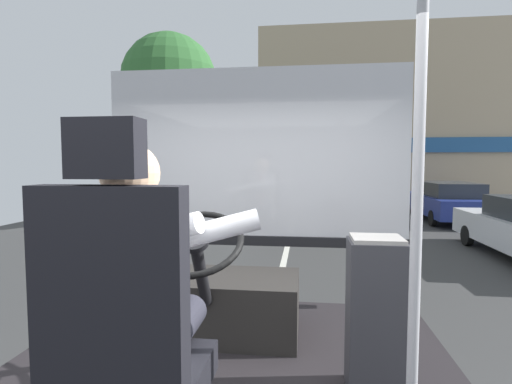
# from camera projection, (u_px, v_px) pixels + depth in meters

# --- Properties ---
(ground) EXTENTS (18.00, 44.00, 0.06)m
(ground) POSITION_uv_depth(u_px,v_px,m) (290.00, 237.00, 10.56)
(ground) COLOR #383838
(driver_seat) EXTENTS (0.48, 0.48, 1.29)m
(driver_seat) POSITION_uv_depth(u_px,v_px,m) (126.00, 347.00, 1.33)
(driver_seat) COLOR black
(driver_seat) RESTS_ON bus_floor
(bus_driver) EXTENTS (0.84, 0.58, 0.79)m
(bus_driver) POSITION_uv_depth(u_px,v_px,m) (139.00, 281.00, 1.43)
(bus_driver) COLOR #282833
(bus_driver) RESTS_ON driver_seat
(steering_console) EXTENTS (1.10, 1.04, 0.88)m
(steering_console) POSITION_uv_depth(u_px,v_px,m) (216.00, 302.00, 2.67)
(steering_console) COLOR #282623
(steering_console) RESTS_ON bus_floor
(handrail_pole) EXTENTS (0.04, 0.04, 2.25)m
(handrail_pole) POSITION_uv_depth(u_px,v_px,m) (418.00, 173.00, 1.52)
(handrail_pole) COLOR #B7B7BC
(handrail_pole) RESTS_ON bus_floor
(fare_box) EXTENTS (0.28, 0.25, 0.79)m
(fare_box) POSITION_uv_depth(u_px,v_px,m) (375.00, 315.00, 2.01)
(fare_box) COLOR #333338
(fare_box) RESTS_ON bus_floor
(windshield_panel) EXTENTS (2.50, 0.08, 1.48)m
(windshield_panel) POSITION_uv_depth(u_px,v_px,m) (255.00, 177.00, 3.32)
(windshield_panel) COLOR silver
(street_tree) EXTENTS (2.91, 2.91, 5.93)m
(street_tree) POSITION_uv_depth(u_px,v_px,m) (170.00, 82.00, 12.25)
(street_tree) COLOR #4C3828
(street_tree) RESTS_ON ground
(shop_building) EXTENTS (11.83, 5.20, 7.72)m
(shop_building) POSITION_uv_depth(u_px,v_px,m) (389.00, 123.00, 18.77)
(shop_building) COLOR tan
(shop_building) RESTS_ON ground
(parked_car_blue) EXTENTS (1.82, 4.38, 1.31)m
(parked_car_blue) POSITION_uv_depth(u_px,v_px,m) (447.00, 201.00, 13.40)
(parked_car_blue) COLOR navy
(parked_car_blue) RESTS_ON ground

